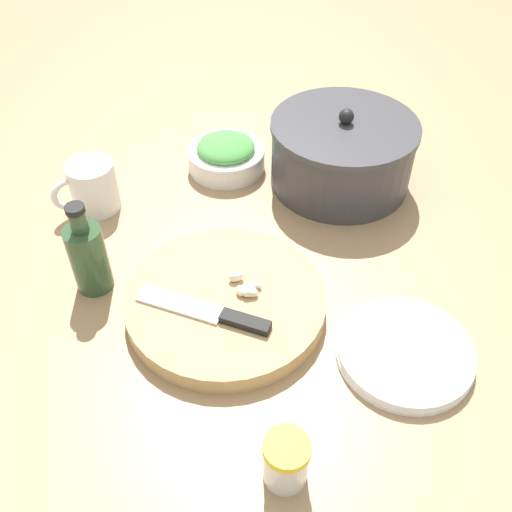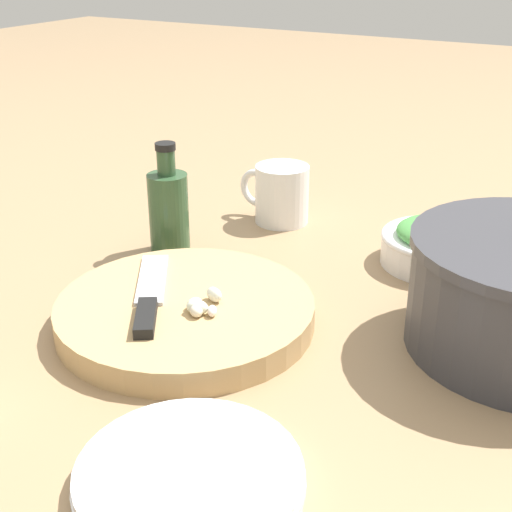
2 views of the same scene
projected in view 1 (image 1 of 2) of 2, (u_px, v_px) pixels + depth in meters
name	position (u px, v px, depth m)	size (l,w,h in m)	color
ground_plane	(239.00, 269.00, 0.96)	(5.00, 5.00, 0.00)	#997A56
cutting_board	(226.00, 302.00, 0.89)	(0.31, 0.31, 0.03)	tan
chef_knife	(211.00, 313.00, 0.85)	(0.19, 0.14, 0.01)	black
garlic_cloves	(246.00, 287.00, 0.88)	(0.06, 0.05, 0.02)	#EDE2C9
herb_bowl	(226.00, 155.00, 1.15)	(0.16, 0.16, 0.07)	white
spice_jar	(286.00, 461.00, 0.68)	(0.06, 0.06, 0.08)	silver
coffee_mug	(92.00, 187.00, 1.05)	(0.09, 0.12, 0.09)	white
plate_stack	(405.00, 352.00, 0.83)	(0.20, 0.20, 0.02)	white
oil_bottle	(88.00, 256.00, 0.89)	(0.06, 0.06, 0.17)	#2D4C2D
stock_pot	(342.00, 153.00, 1.09)	(0.28, 0.28, 0.16)	#38383D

